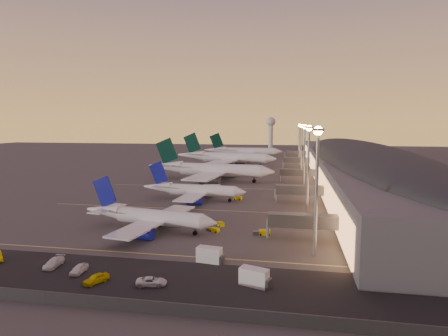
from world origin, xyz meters
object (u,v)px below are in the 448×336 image
baggage_tug_d (220,224)px  service_van_c (79,269)px  radar_tower (271,128)px  catering_truck_b (256,278)px  airliner_narrow_south (148,217)px  service_van_a (54,263)px  airliner_wide_far (243,151)px  baggage_tug_b (262,233)px  airliner_wide_mid (225,157)px  airliner_narrow_north (194,190)px  catering_truck_a (211,255)px  airliner_wide_near (209,170)px  baggage_tug_a (213,230)px  service_van_e (152,281)px  baggage_tug_c (236,198)px  service_van_d (96,279)px

baggage_tug_d → service_van_c: service_van_c is taller
radar_tower → catering_truck_b: radar_tower is taller
airliner_narrow_south → radar_tower: (13.61, 288.81, 18.49)m
service_van_a → radar_tower: bearing=81.4°
airliner_wide_far → baggage_tug_b: airliner_wide_far is taller
airliner_narrow_south → catering_truck_b: 40.13m
baggage_tug_d → service_van_c: bearing=-66.3°
airliner_wide_mid → baggage_tug_b: (34.12, -140.77, -4.76)m
airliner_narrow_north → baggage_tug_d: airliner_narrow_north is taller
airliner_narrow_north → catering_truck_a: size_ratio=6.85×
airliner_wide_near → baggage_tug_a: 82.53m
service_van_e → radar_tower: bearing=-11.4°
radar_tower → catering_truck_a: bearing=-88.8°
airliner_narrow_south → catering_truck_a: bearing=-33.3°
airliner_wide_mid → baggage_tug_c: bearing=-68.8°
catering_truck_b → service_van_a: size_ratio=1.06×
airliner_wide_near → airliner_wide_far: (0.57, 117.54, -0.12)m
service_van_a → airliner_wide_near: bearing=82.4°
airliner_wide_far → radar_tower: (15.87, 89.37, 16.92)m
catering_truck_a → baggage_tug_d: catering_truck_a is taller
airliner_narrow_north → airliner_wide_far: (-3.77, 161.68, 1.52)m
baggage_tug_c → service_van_a: bearing=-97.1°
baggage_tug_d → service_van_d: size_ratio=0.75×
baggage_tug_d → radar_tower: bearing=142.4°
service_van_a → service_van_d: 12.54m
airliner_narrow_north → service_van_a: airliner_narrow_north is taller
airliner_wide_far → catering_truck_a: airliner_wide_far is taller
airliner_narrow_south → airliner_wide_mid: bearing=101.9°
airliner_narrow_north → baggage_tug_a: bearing=-64.0°
airliner_narrow_south → radar_tower: 289.73m
baggage_tug_b → baggage_tug_d: baggage_tug_b is taller
airliner_wide_mid → baggage_tug_d: (22.54, -134.50, -4.87)m
airliner_narrow_south → service_van_a: (-8.32, -25.79, -2.63)m
baggage_tug_a → baggage_tug_d: bearing=109.7°
service_van_a → airliner_narrow_north: bearing=76.6°
airliner_wide_mid → baggage_tug_b: 144.92m
baggage_tug_b → service_van_a: bearing=-151.0°
airliner_wide_mid → service_van_d: bearing=-78.1°
airliner_wide_mid → baggage_tug_c: (21.92, -100.69, -4.76)m
service_van_c → radar_tower: bearing=86.2°
baggage_tug_a → baggage_tug_c: (-0.13, 39.47, 0.12)m
baggage_tug_d → airliner_wide_far: bearing=147.4°
baggage_tug_d → service_van_c: 39.71m
baggage_tug_b → baggage_tug_d: size_ratio=1.27×
airliner_wide_far → service_van_c: 227.13m
baggage_tug_c → service_van_c: bearing=-91.8°
catering_truck_a → baggage_tug_d: 26.00m
baggage_tug_a → baggage_tug_d: (0.49, 5.66, 0.00)m
airliner_narrow_south → service_van_d: 31.25m
catering_truck_a → airliner_narrow_north: bearing=117.1°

